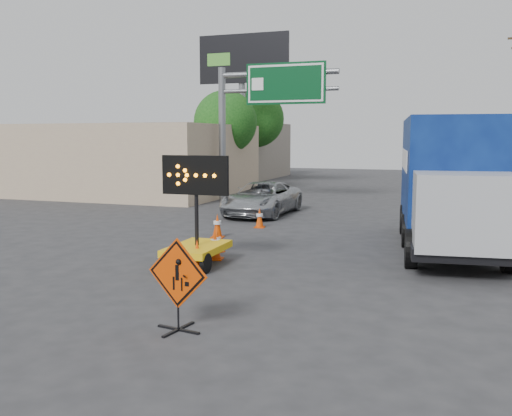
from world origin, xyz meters
The scene contains 16 objects.
ground centered at (0.00, 0.00, 0.00)m, with size 100.00×100.00×0.00m, color #2D2D30.
storefront_left_near centered at (-14.00, 20.00, 2.00)m, with size 14.00×10.00×4.00m, color tan.
storefront_left_far centered at (-15.00, 34.00, 2.20)m, with size 12.00×10.00×4.40m, color gray.
highway_gantry centered at (-4.43, 17.96, 5.07)m, with size 6.18×0.38×6.90m.
billboard centered at (-8.35, 25.87, 7.35)m, with size 6.10×0.54×9.85m.
tree_left_near centered at (-8.00, 22.00, 4.16)m, with size 3.71×3.71×6.03m.
tree_left_far centered at (-9.00, 30.00, 4.60)m, with size 4.10×4.10×6.66m.
construction_sign centered at (0.59, -0.60, 0.86)m, with size 1.21×0.87×1.63m.
arrow_board centered at (-1.28, 4.05, 0.64)m, with size 1.81×2.03×2.86m.
pickup_truck centered at (-2.90, 13.85, 0.70)m, with size 2.33×5.06×1.40m, color #ABAEB2.
box_truck centered at (4.81, 8.58, 1.76)m, with size 3.39×8.44×3.89m.
cone_a centered at (-1.09, 3.66, 0.38)m, with size 0.44×0.44×0.77m.
cone_b centered at (-1.14, 4.90, 0.39)m, with size 0.47×0.47×0.79m.
cone_c centered at (-1.47, 5.82, 0.31)m, with size 0.40×0.40×0.63m.
cone_d centered at (-2.45, 8.03, 0.40)m, with size 0.47×0.47×0.80m.
cone_e centered at (-1.83, 10.50, 0.37)m, with size 0.42×0.42×0.74m.
Camera 1 is at (5.07, -9.11, 3.33)m, focal length 40.00 mm.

